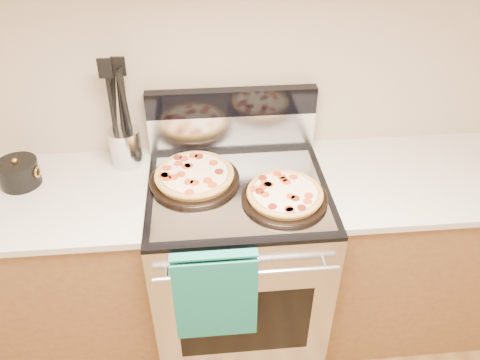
{
  "coord_description": "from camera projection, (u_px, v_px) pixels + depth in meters",
  "views": [
    {
      "loc": [
        -0.13,
        0.1,
        2.12
      ],
      "look_at": [
        -0.0,
        1.55,
        1.03
      ],
      "focal_mm": 35.0,
      "sensor_mm": 36.0,
      "label": 1
    }
  ],
  "objects": [
    {
      "name": "dish_towel",
      "position": [
        216.0,
        294.0,
        1.79
      ],
      "size": [
        0.32,
        0.05,
        0.42
      ],
      "primitive_type": null,
      "color": "#177766",
      "rests_on": "oven_handle"
    },
    {
      "name": "range_body",
      "position": [
        238.0,
        265.0,
        2.25
      ],
      "size": [
        0.76,
        0.68,
        0.9
      ],
      "primitive_type": "cube",
      "color": "#B7B7BC",
      "rests_on": "ground"
    },
    {
      "name": "countertop_left",
      "position": [
        27.0,
        200.0,
        1.94
      ],
      "size": [
        1.02,
        0.64,
        0.03
      ],
      "primitive_type": "cube",
      "color": "#B9B3A6",
      "rests_on": "cabinet_left"
    },
    {
      "name": "foil_sheet",
      "position": [
        239.0,
        191.0,
        1.94
      ],
      "size": [
        0.7,
        0.55,
        0.01
      ],
      "primitive_type": "cube",
      "color": "gray",
      "rests_on": "cooktop"
    },
    {
      "name": "wall_back",
      "position": [
        230.0,
        57.0,
        1.99
      ],
      "size": [
        4.0,
        0.0,
        4.0
      ],
      "primitive_type": "plane",
      "rotation": [
        1.57,
        0.0,
        0.0
      ],
      "color": "#C1A98B",
      "rests_on": "ground"
    },
    {
      "name": "cabinet_left",
      "position": [
        53.0,
        274.0,
        2.21
      ],
      "size": [
        1.0,
        0.62,
        0.88
      ],
      "primitive_type": "cube",
      "color": "brown",
      "rests_on": "ground"
    },
    {
      "name": "saucepan",
      "position": [
        19.0,
        174.0,
        1.97
      ],
      "size": [
        0.2,
        0.2,
        0.1
      ],
      "primitive_type": "cylinder",
      "rotation": [
        0.0,
        0.0,
        -0.21
      ],
      "color": "black",
      "rests_on": "countertop_left"
    },
    {
      "name": "pepperoni_pizza_back",
      "position": [
        195.0,
        176.0,
        1.98
      ],
      "size": [
        0.41,
        0.41,
        0.05
      ],
      "primitive_type": null,
      "rotation": [
        0.0,
        0.0,
        0.09
      ],
      "color": "#A97333",
      "rests_on": "foil_sheet"
    },
    {
      "name": "utensil_crock",
      "position": [
        126.0,
        147.0,
        2.08
      ],
      "size": [
        0.18,
        0.18,
        0.17
      ],
      "primitive_type": "cylinder",
      "rotation": [
        0.0,
        0.0,
        0.38
      ],
      "color": "silver",
      "rests_on": "countertop_left"
    },
    {
      "name": "cooktop",
      "position": [
        238.0,
        189.0,
        1.97
      ],
      "size": [
        0.76,
        0.68,
        0.02
      ],
      "primitive_type": "cube",
      "color": "black",
      "rests_on": "range_body"
    },
    {
      "name": "countertop_right",
      "position": [
        435.0,
        177.0,
        2.07
      ],
      "size": [
        1.02,
        0.64,
        0.03
      ],
      "primitive_type": "cube",
      "color": "#B9B3A6",
      "rests_on": "cabinet_right"
    },
    {
      "name": "cabinet_right",
      "position": [
        412.0,
        250.0,
        2.34
      ],
      "size": [
        1.0,
        0.62,
        0.88
      ],
      "primitive_type": "cube",
      "color": "brown",
      "rests_on": "ground"
    },
    {
      "name": "pepperoni_pizza_front",
      "position": [
        285.0,
        195.0,
        1.88
      ],
      "size": [
        0.38,
        0.38,
        0.05
      ],
      "primitive_type": null,
      "rotation": [
        0.0,
        0.0,
        -0.12
      ],
      "color": "#A97333",
      "rests_on": "foil_sheet"
    },
    {
      "name": "backsplash_lower",
      "position": [
        232.0,
        131.0,
        2.16
      ],
      "size": [
        0.76,
        0.06,
        0.18
      ],
      "primitive_type": "cube",
      "color": "silver",
      "rests_on": "cooktop"
    },
    {
      "name": "backsplash_upper",
      "position": [
        232.0,
        102.0,
        2.07
      ],
      "size": [
        0.76,
        0.06,
        0.12
      ],
      "primitive_type": "cube",
      "color": "black",
      "rests_on": "backsplash_lower"
    },
    {
      "name": "oven_handle",
      "position": [
        247.0,
        274.0,
        1.74
      ],
      "size": [
        0.7,
        0.03,
        0.03
      ],
      "primitive_type": "cylinder",
      "rotation": [
        0.0,
        1.57,
        0.0
      ],
      "color": "silver",
      "rests_on": "range_body"
    },
    {
      "name": "oven_window",
      "position": [
        245.0,
        323.0,
        1.98
      ],
      "size": [
        0.56,
        0.01,
        0.4
      ],
      "primitive_type": "cube",
      "color": "black",
      "rests_on": "range_body"
    }
  ]
}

